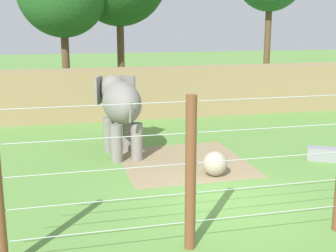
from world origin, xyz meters
name	(u,v)px	position (x,y,z in m)	size (l,w,h in m)	color
ground_plane	(225,200)	(0.00, 0.00, 0.00)	(120.00, 120.00, 0.00)	#609342
dirt_patch	(184,162)	(-0.15, 3.52, 0.00)	(4.15, 4.40, 0.01)	#937F5B
embankment_wall	(143,93)	(0.00, 11.40, 1.21)	(36.00, 1.80, 2.42)	#997F56
elephant	(120,105)	(-2.07, 5.04, 1.79)	(1.57, 3.65, 2.70)	gray
enrichment_ball	(215,164)	(0.40, 1.93, 0.38)	(0.77, 0.77, 0.77)	tan
cable_fence	(268,167)	(0.04, -2.31, 1.63)	(11.77, 0.23, 3.25)	brown
feed_trough	(329,154)	(4.72, 2.46, 0.22)	(1.45, 1.16, 0.44)	gray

